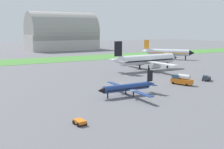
% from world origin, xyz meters
% --- Properties ---
extents(ground_plane, '(600.00, 600.00, 0.00)m').
position_xyz_m(ground_plane, '(0.00, 0.00, 0.00)').
color(ground_plane, slate).
extents(grass_taxiway_strip, '(360.00, 28.00, 0.08)m').
position_xyz_m(grass_taxiway_strip, '(0.00, 77.91, 0.04)').
color(grass_taxiway_strip, '#478438').
rests_on(grass_taxiway_strip, ground_plane).
extents(airplane_foreground_turboprop, '(17.12, 20.02, 6.00)m').
position_xyz_m(airplane_foreground_turboprop, '(-5.94, -12.86, 2.19)').
color(airplane_foreground_turboprop, navy).
rests_on(airplane_foreground_turboprop, ground_plane).
extents(airplane_parked_jet_far, '(25.01, 25.55, 10.82)m').
position_xyz_m(airplane_parked_jet_far, '(61.60, 47.62, 3.90)').
color(airplane_parked_jet_far, silver).
rests_on(airplane_parked_jet_far, ground_plane).
extents(airplane_midfield_jet, '(33.98, 34.70, 12.29)m').
position_xyz_m(airplane_midfield_jet, '(25.12, 19.71, 4.43)').
color(airplane_midfield_jet, white).
rests_on(airplane_midfield_jet, ground_plane).
extents(pushback_tug_near_gate, '(4.02, 3.16, 1.95)m').
position_xyz_m(pushback_tug_near_gate, '(27.77, -9.02, 0.91)').
color(pushback_tug_near_gate, '#2D333D').
rests_on(pushback_tug_near_gate, ground_plane).
extents(fuel_truck_midfield, '(4.24, 6.92, 3.29)m').
position_xyz_m(fuel_truck_midfield, '(16.16, -9.45, 1.58)').
color(fuel_truck_midfield, orange).
rests_on(fuel_truck_midfield, ground_plane).
extents(baggage_cart_by_runway, '(1.90, 2.49, 0.90)m').
position_xyz_m(baggage_cart_by_runway, '(-25.21, -26.34, 0.57)').
color(baggage_cart_by_runway, orange).
rests_on(baggage_cart_by_runway, ground_plane).
extents(hangar_distant, '(56.02, 32.12, 32.12)m').
position_xyz_m(hangar_distant, '(35.89, 148.46, 12.65)').
color(hangar_distant, '#BCB7B2').
rests_on(hangar_distant, ground_plane).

